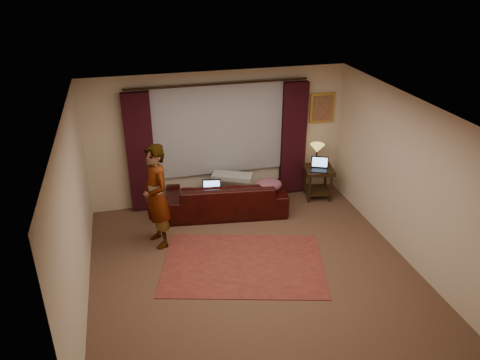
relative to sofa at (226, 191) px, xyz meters
The scene contains 20 objects.
floor 1.94m from the sofa, 90.22° to the right, with size 5.00×5.00×0.01m, color brown.
ceiling 2.86m from the sofa, 90.22° to the right, with size 5.00×5.00×0.02m, color silver.
wall_back 1.04m from the sofa, 90.69° to the left, with size 5.00×0.02×2.60m, color beige.
wall_front 4.47m from the sofa, 90.10° to the right, with size 5.00×0.02×2.60m, color beige.
wall_left 3.25m from the sofa, 143.00° to the right, with size 0.02×5.00×2.60m, color beige.
wall_right 3.24m from the sofa, 37.16° to the right, with size 0.02×5.00×2.60m, color beige.
sheer_curtain 1.18m from the sofa, 90.76° to the left, with size 2.50×0.05×1.80m, color #96969D.
drape_left 1.75m from the sofa, 161.62° to the left, with size 0.50×0.14×2.30m, color black.
drape_right 1.73m from the sofa, 18.54° to the left, with size 0.50×0.14×2.30m, color black.
curtain_rod 1.99m from the sofa, 90.84° to the left, with size 0.04×0.04×3.40m, color black.
picture_frame 2.53m from the sofa, 15.51° to the left, with size 0.50×0.04×0.60m, color gold.
sofa is the anchor object (origin of this frame).
throw_blanket 0.51m from the sofa, 46.25° to the left, with size 0.76×0.31×0.09m, color #989691.
clothing_pile 0.79m from the sofa, 14.13° to the right, with size 0.54×0.42×0.23m, color #783F54.
laptop_sofa 0.34m from the sofa, 159.97° to the right, with size 0.35×0.38×0.25m, color black, non-canonical shape.
area_rug 1.79m from the sofa, 93.91° to the right, with size 2.56×1.71×0.01m, color maroon.
end_table 1.94m from the sofa, ahead, with size 0.56×0.56×0.65m, color black.
tiffany_lamp 2.00m from the sofa, ahead, with size 0.28×0.28×0.45m, color olive, non-canonical shape.
laptop_table 1.92m from the sofa, ahead, with size 0.34×0.37×0.24m, color black, non-canonical shape.
person 1.61m from the sofa, 150.57° to the right, with size 0.53×0.53×1.81m, color #989691.
Camera 1 is at (-1.69, -5.79, 4.51)m, focal length 35.00 mm.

